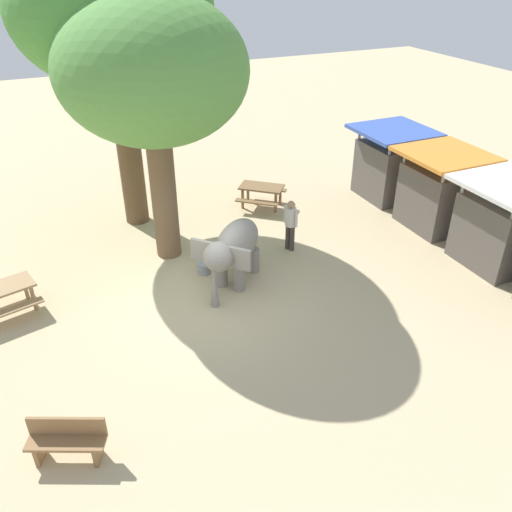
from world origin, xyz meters
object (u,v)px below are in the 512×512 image
object	(u,v)px
market_stall_orange	(438,194)
picnic_table_far	(262,191)
shade_tree_main	(152,72)
market_stall_white	(501,228)
market_stall_blue	(390,167)
elephant	(234,248)
shade_tree_secondary	(111,11)
picnic_table_near	(3,294)
person_handler	(290,222)
feed_bucket	(204,268)
wooden_bench	(67,439)

from	to	relation	value
market_stall_orange	picnic_table_far	bearing A→B (deg)	-128.22
shade_tree_main	market_stall_white	xyz separation A→B (m)	(4.37, 8.52, -4.16)
shade_tree_main	market_stall_blue	bearing A→B (deg)	95.56
elephant	shade_tree_secondary	world-z (taller)	shade_tree_secondary
shade_tree_main	picnic_table_near	world-z (taller)	shade_tree_main
shade_tree_secondary	picnic_table_far	distance (m)	7.31
person_handler	shade_tree_main	distance (m)	5.68
picnic_table_near	feed_bucket	distance (m)	5.19
shade_tree_secondary	market_stall_orange	xyz separation A→B (m)	(4.36, 8.88, -5.34)
feed_bucket	elephant	bearing A→B (deg)	37.06
person_handler	picnic_table_near	xyz separation A→B (m)	(-0.02, -8.01, -0.36)
picnic_table_far	shade_tree_secondary	bearing A→B (deg)	30.47
shade_tree_secondary	market_stall_orange	bearing A→B (deg)	63.85
shade_tree_secondary	market_stall_white	distance (m)	12.48
person_handler	picnic_table_far	world-z (taller)	person_handler
picnic_table_near	market_stall_white	size ratio (longest dim) A/B	0.72
person_handler	feed_bucket	xyz separation A→B (m)	(0.22, -2.84, -0.79)
elephant	market_stall_white	size ratio (longest dim) A/B	0.93
wooden_bench	market_stall_orange	xyz separation A→B (m)	(-4.64, 12.19, 0.67)
person_handler	market_stall_white	xyz separation A→B (m)	(3.11, 5.08, 0.19)
market_stall_white	feed_bucket	xyz separation A→B (m)	(-2.88, -7.92, -0.98)
wooden_bench	market_stall_orange	bearing A→B (deg)	-134.79
elephant	market_stall_orange	xyz separation A→B (m)	(-0.52, 7.32, 0.04)
shade_tree_main	market_stall_orange	bearing A→B (deg)	78.25
picnic_table_near	picnic_table_far	size ratio (longest dim) A/B	0.87
picnic_table_near	market_stall_white	xyz separation A→B (m)	(3.13, 13.09, 0.55)
picnic_table_far	feed_bucket	xyz separation A→B (m)	(3.34, -3.31, -0.43)
person_handler	market_stall_orange	distance (m)	5.11
picnic_table_near	picnic_table_far	bearing A→B (deg)	5.51
wooden_bench	feed_bucket	size ratio (longest dim) A/B	4.00
wooden_bench	feed_bucket	world-z (taller)	wooden_bench
market_stall_blue	market_stall_white	xyz separation A→B (m)	(5.20, 0.00, 0.00)
picnic_table_near	market_stall_white	bearing A→B (deg)	-28.01
market_stall_orange	market_stall_blue	bearing A→B (deg)	180.00
elephant	market_stall_blue	xyz separation A→B (m)	(-3.12, 7.32, 0.04)
shade_tree_main	shade_tree_secondary	bearing A→B (deg)	-172.04
elephant	market_stall_white	distance (m)	7.61
person_handler	market_stall_white	bearing A→B (deg)	126.11
market_stall_blue	market_stall_white	bearing A→B (deg)	0.00
shade_tree_main	picnic_table_far	world-z (taller)	shade_tree_main
shade_tree_secondary	wooden_bench	bearing A→B (deg)	-20.20
shade_tree_secondary	elephant	bearing A→B (deg)	17.76
shade_tree_secondary	market_stall_orange	size ratio (longest dim) A/B	3.47
shade_tree_secondary	picnic_table_far	bearing A→B (deg)	80.28
picnic_table_near	feed_bucket	xyz separation A→B (m)	(0.24, 5.17, -0.43)
picnic_table_near	market_stall_orange	bearing A→B (deg)	-16.88
elephant	market_stall_blue	size ratio (longest dim) A/B	0.93
elephant	market_stall_blue	bearing A→B (deg)	160.27
market_stall_orange	market_stall_white	size ratio (longest dim) A/B	1.00
elephant	picnic_table_far	size ratio (longest dim) A/B	1.11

